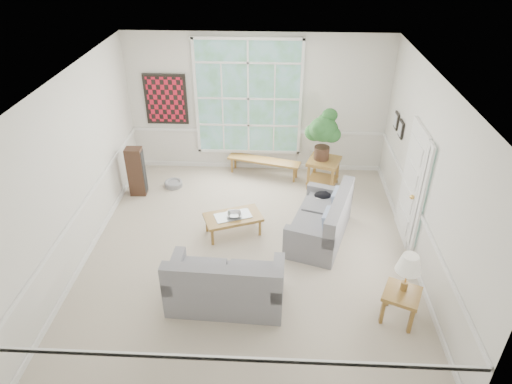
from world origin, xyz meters
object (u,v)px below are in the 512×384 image
loveseat_front (226,278)px  coffee_table (233,225)px  end_table (323,173)px  loveseat_right (320,216)px  side_table (400,305)px

loveseat_front → coffee_table: loveseat_front is taller
coffee_table → end_table: 2.48m
loveseat_right → end_table: loveseat_right is taller
loveseat_front → loveseat_right: bearing=50.8°
loveseat_right → side_table: 2.15m
coffee_table → side_table: side_table is taller
loveseat_front → side_table: loveseat_front is taller
side_table → coffee_table: bearing=142.9°
loveseat_right → end_table: 1.82m
loveseat_right → side_table: size_ratio=3.29×
coffee_table → end_table: size_ratio=1.61×
end_table → side_table: (0.80, -3.69, -0.06)m
loveseat_right → loveseat_front: (-1.48, -1.66, 0.01)m
loveseat_front → coffee_table: bearing=94.4°
loveseat_right → loveseat_front: 2.22m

